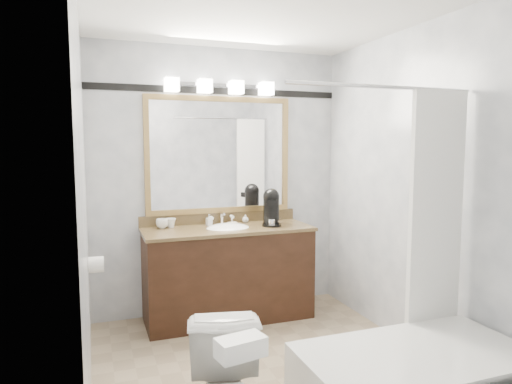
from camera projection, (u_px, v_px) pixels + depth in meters
room at (269, 196)px, 3.15m from camera, size 2.42×2.62×2.52m
vanity at (228, 271)px, 4.18m from camera, size 1.53×0.58×0.97m
mirror at (219, 155)px, 4.32m from camera, size 1.40×0.04×1.10m
vanity_light_bar at (220, 87)px, 4.20m from camera, size 1.02×0.14×0.12m
accent_stripe at (219, 91)px, 4.27m from camera, size 2.40×0.01×0.06m
bathtub at (417, 378)px, 2.60m from camera, size 1.30×0.75×1.96m
tp_roll at (96, 265)px, 3.44m from camera, size 0.11×0.12×0.12m
tissue_box at (241, 347)px, 1.96m from camera, size 0.23×0.15×0.09m
coffee_maker at (271, 206)px, 4.25m from camera, size 0.19×0.22×0.34m
cup_left at (162, 224)px, 4.10m from camera, size 0.12×0.12×0.09m
cup_right at (171, 223)px, 4.14m from camera, size 0.11×0.11×0.08m
soap_bottle_a at (209, 220)px, 4.24m from camera, size 0.06×0.06×0.11m
soap_bottle_b at (245, 218)px, 4.41m from camera, size 0.07×0.07×0.08m
soap_bar at (232, 223)px, 4.28m from camera, size 0.09×0.06×0.03m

